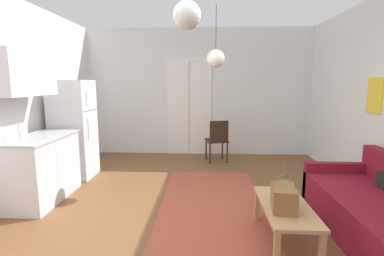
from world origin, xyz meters
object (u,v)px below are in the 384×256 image
Objects in this scene: handbag at (284,198)px; refrigerator at (74,129)px; accent_chair at (217,139)px; pendant_lamp_near at (187,15)px; pendant_lamp_far at (216,59)px; coffee_table at (285,210)px; bamboo_vase at (283,190)px.

handbag is 3.66m from refrigerator.
accent_chair is 1.14× the size of pendant_lamp_near.
pendant_lamp_near reaches higher than accent_chair.
accent_chair is at bearing 22.05° from refrigerator.
pendant_lamp_near reaches higher than handbag.
accent_chair is at bearing 85.12° from pendant_lamp_far.
handbag reaches higher than coffee_table.
accent_chair is (-0.57, 2.83, -0.02)m from bamboo_vase.
pendant_lamp_near is at bearing -151.57° from bamboo_vase.
refrigerator is (-3.02, 2.05, 0.31)m from handbag.
bamboo_vase is at bearing 88.34° from accent_chair.
pendant_lamp_far reaches higher than bamboo_vase.
pendant_lamp_near is (-0.92, -0.29, 1.63)m from handbag.
pendant_lamp_near is 2.26m from pendant_lamp_far.
accent_chair is at bearing 101.37° from bamboo_vase.
handbag is 0.48× the size of pendant_lamp_near.
coffee_table is at bearing 63.82° from handbag.
refrigerator is 2.68m from pendant_lamp_far.
refrigerator reaches higher than coffee_table.
bamboo_vase is 0.45× the size of pendant_lamp_far.
coffee_table is 2.76× the size of handbag.
pendant_lamp_near is (2.11, -2.34, 1.32)m from refrigerator.
refrigerator reaches higher than accent_chair.
accent_chair is (-0.57, 2.96, 0.14)m from coffee_table.
coffee_table is 1.31× the size of pendant_lamp_near.
pendant_lamp_near reaches higher than bamboo_vase.
pendant_lamp_far is at bearing 109.83° from coffee_table.
accent_chair is at bearing 99.54° from handbag.
pendant_lamp_far is (-0.61, 1.94, 1.47)m from handbag.
accent_chair is at bearing 83.19° from pendant_lamp_near.
refrigerator is 2.16× the size of pendant_lamp_near.
coffee_table is 1.06× the size of pendant_lamp_far.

